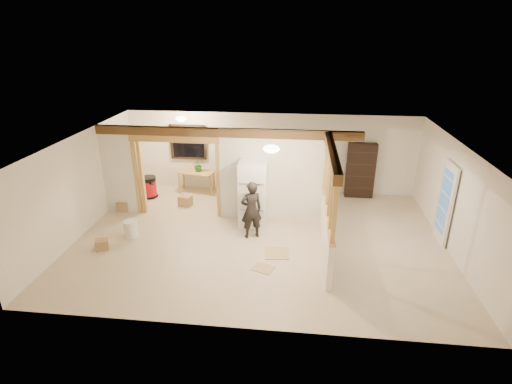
# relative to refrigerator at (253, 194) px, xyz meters

# --- Properties ---
(floor) EXTENTS (9.00, 6.50, 0.01)m
(floor) POSITION_rel_refrigerator_xyz_m (0.25, -0.79, -0.88)
(floor) COLOR beige
(floor) RESTS_ON ground
(ceiling) EXTENTS (9.00, 6.50, 0.01)m
(ceiling) POSITION_rel_refrigerator_xyz_m (0.25, -0.79, 1.62)
(ceiling) COLOR white
(wall_back) EXTENTS (9.00, 0.01, 2.50)m
(wall_back) POSITION_rel_refrigerator_xyz_m (0.25, 2.46, 0.37)
(wall_back) COLOR silver
(wall_back) RESTS_ON floor
(wall_front) EXTENTS (9.00, 0.01, 2.50)m
(wall_front) POSITION_rel_refrigerator_xyz_m (0.25, -4.04, 0.37)
(wall_front) COLOR silver
(wall_front) RESTS_ON floor
(wall_left) EXTENTS (0.01, 6.50, 2.50)m
(wall_left) POSITION_rel_refrigerator_xyz_m (-4.25, -0.79, 0.37)
(wall_left) COLOR silver
(wall_left) RESTS_ON floor
(wall_right) EXTENTS (0.01, 6.50, 2.50)m
(wall_right) POSITION_rel_refrigerator_xyz_m (4.75, -0.79, 0.37)
(wall_right) COLOR silver
(wall_right) RESTS_ON floor
(partition_left_stub) EXTENTS (0.90, 0.12, 2.50)m
(partition_left_stub) POSITION_rel_refrigerator_xyz_m (-3.80, 0.41, 0.37)
(partition_left_stub) COLOR white
(partition_left_stub) RESTS_ON floor
(partition_center) EXTENTS (2.80, 0.12, 2.50)m
(partition_center) POSITION_rel_refrigerator_xyz_m (0.45, 0.41, 0.37)
(partition_center) COLOR white
(partition_center) RESTS_ON floor
(doorway_frame) EXTENTS (2.46, 0.14, 2.20)m
(doorway_frame) POSITION_rel_refrigerator_xyz_m (-2.15, 0.41, 0.22)
(doorway_frame) COLOR tan
(doorway_frame) RESTS_ON floor
(header_beam_back) EXTENTS (7.00, 0.18, 0.22)m
(header_beam_back) POSITION_rel_refrigerator_xyz_m (-0.75, 0.41, 1.50)
(header_beam_back) COLOR brown
(header_beam_back) RESTS_ON ceiling
(header_beam_right) EXTENTS (0.18, 3.30, 0.22)m
(header_beam_right) POSITION_rel_refrigerator_xyz_m (1.85, -1.19, 1.50)
(header_beam_right) COLOR brown
(header_beam_right) RESTS_ON ceiling
(pony_wall) EXTENTS (0.12, 3.20, 1.00)m
(pony_wall) POSITION_rel_refrigerator_xyz_m (1.85, -1.19, -0.38)
(pony_wall) COLOR white
(pony_wall) RESTS_ON floor
(stud_partition) EXTENTS (0.14, 3.20, 1.32)m
(stud_partition) POSITION_rel_refrigerator_xyz_m (1.85, -1.19, 0.78)
(stud_partition) COLOR tan
(stud_partition) RESTS_ON pony_wall
(window_back) EXTENTS (1.12, 0.10, 1.10)m
(window_back) POSITION_rel_refrigerator_xyz_m (-2.35, 2.38, 0.67)
(window_back) COLOR black
(window_back) RESTS_ON wall_back
(french_door) EXTENTS (0.12, 0.86, 2.00)m
(french_door) POSITION_rel_refrigerator_xyz_m (4.67, -0.39, 0.12)
(french_door) COLOR white
(french_door) RESTS_ON floor
(ceiling_dome_main) EXTENTS (0.36, 0.36, 0.16)m
(ceiling_dome_main) POSITION_rel_refrigerator_xyz_m (0.55, -1.29, 1.60)
(ceiling_dome_main) COLOR #FFEABF
(ceiling_dome_main) RESTS_ON ceiling
(ceiling_dome_util) EXTENTS (0.32, 0.32, 0.14)m
(ceiling_dome_util) POSITION_rel_refrigerator_xyz_m (-2.25, 1.51, 1.60)
(ceiling_dome_util) COLOR #FFEABF
(ceiling_dome_util) RESTS_ON ceiling
(hanging_bulb) EXTENTS (0.07, 0.07, 0.07)m
(hanging_bulb) POSITION_rel_refrigerator_xyz_m (-1.75, 0.81, 1.30)
(hanging_bulb) COLOR #FFD88C
(hanging_bulb) RESTS_ON ceiling
(refrigerator) EXTENTS (0.72, 0.70, 1.75)m
(refrigerator) POSITION_rel_refrigerator_xyz_m (0.00, 0.00, 0.00)
(refrigerator) COLOR white
(refrigerator) RESTS_ON floor
(woman) EXTENTS (0.64, 0.54, 1.48)m
(woman) POSITION_rel_refrigerator_xyz_m (0.03, -0.72, -0.13)
(woman) COLOR black
(woman) RESTS_ON floor
(work_table) EXTENTS (1.18, 0.76, 0.69)m
(work_table) POSITION_rel_refrigerator_xyz_m (-2.06, 2.05, -0.53)
(work_table) COLOR tan
(work_table) RESTS_ON floor
(potted_plant) EXTENTS (0.44, 0.41, 0.40)m
(potted_plant) POSITION_rel_refrigerator_xyz_m (-1.98, 2.10, 0.01)
(potted_plant) COLOR #2A7431
(potted_plant) RESTS_ON work_table
(shop_vac) EXTENTS (0.61, 0.61, 0.67)m
(shop_vac) POSITION_rel_refrigerator_xyz_m (-3.43, 1.48, -0.54)
(shop_vac) COLOR #AF0A14
(shop_vac) RESTS_ON floor
(bookshelf) EXTENTS (0.85, 0.28, 1.71)m
(bookshelf) POSITION_rel_refrigerator_xyz_m (3.04, 2.25, -0.02)
(bookshelf) COLOR black
(bookshelf) RESTS_ON floor
(bucket) EXTENTS (0.36, 0.36, 0.43)m
(bucket) POSITION_rel_refrigerator_xyz_m (-2.97, -1.04, -0.66)
(bucket) COLOR white
(bucket) RESTS_ON floor
(box_util_a) EXTENTS (0.41, 0.37, 0.30)m
(box_util_a) POSITION_rel_refrigerator_xyz_m (-2.15, 0.98, -0.72)
(box_util_a) COLOR #A37E4E
(box_util_a) RESTS_ON floor
(box_util_b) EXTENTS (0.36, 0.36, 0.29)m
(box_util_b) POSITION_rel_refrigerator_xyz_m (-3.82, 0.44, -0.73)
(box_util_b) COLOR #A37E4E
(box_util_b) RESTS_ON floor
(box_front) EXTENTS (0.37, 0.34, 0.25)m
(box_front) POSITION_rel_refrigerator_xyz_m (-3.42, -1.71, -0.75)
(box_front) COLOR #A37E4E
(box_front) RESTS_ON floor
(floor_panel_near) EXTENTS (0.59, 0.59, 0.02)m
(floor_panel_near) POSITION_rel_refrigerator_xyz_m (0.73, -1.47, -0.87)
(floor_panel_near) COLOR tan
(floor_panel_near) RESTS_ON floor
(floor_panel_far) EXTENTS (0.55, 0.50, 0.01)m
(floor_panel_far) POSITION_rel_refrigerator_xyz_m (0.47, -2.13, -0.87)
(floor_panel_far) COLOR tan
(floor_panel_far) RESTS_ON floor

